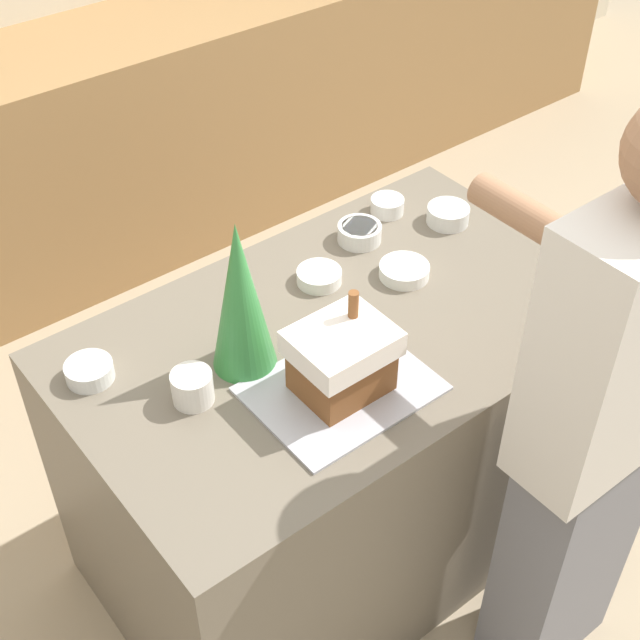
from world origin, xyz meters
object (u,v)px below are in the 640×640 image
at_px(baking_tray, 341,388).
at_px(candy_bowl_center_rear, 404,270).
at_px(candy_bowl_far_left, 359,232).
at_px(person, 599,428).
at_px(candy_bowl_far_right, 89,371).
at_px(candy_bowl_front_corner, 387,205).
at_px(decorative_tree, 240,297).
at_px(candy_bowl_near_tray_right, 448,214).
at_px(gingerbread_house, 342,359).
at_px(candy_bowl_beside_tree, 319,276).
at_px(mug, 192,387).

bearing_deg(baking_tray, candy_bowl_center_rear, 29.32).
distance_m(candy_bowl_center_rear, candy_bowl_far_left, 0.20).
xyz_separation_m(baking_tray, person, (0.38, -0.44, -0.02)).
height_order(baking_tray, candy_bowl_far_right, candy_bowl_far_right).
bearing_deg(candy_bowl_front_corner, decorative_tree, -158.80).
relative_size(candy_bowl_near_tray_right, candy_bowl_far_left, 0.99).
height_order(gingerbread_house, candy_bowl_beside_tree, gingerbread_house).
bearing_deg(gingerbread_house, candy_bowl_front_corner, 40.32).
bearing_deg(candy_bowl_front_corner, candy_bowl_far_right, -175.09).
bearing_deg(decorative_tree, candy_bowl_beside_tree, 21.97).
bearing_deg(candy_bowl_near_tray_right, candy_bowl_center_rear, -157.86).
bearing_deg(baking_tray, decorative_tree, 119.84).
xyz_separation_m(candy_bowl_near_tray_right, mug, (-0.96, -0.15, 0.01)).
relative_size(decorative_tree, candy_bowl_far_right, 3.55).
xyz_separation_m(candy_bowl_front_corner, person, (-0.18, -0.92, -0.04)).
height_order(gingerbread_house, candy_bowl_front_corner, gingerbread_house).
bearing_deg(candy_bowl_near_tray_right, candy_bowl_beside_tree, 178.57).
bearing_deg(candy_bowl_near_tray_right, candy_bowl_far_left, 160.88).
bearing_deg(decorative_tree, baking_tray, -60.16).
distance_m(candy_bowl_beside_tree, candy_bowl_far_left, 0.22).
bearing_deg(candy_bowl_beside_tree, baking_tray, -120.97).
bearing_deg(candy_bowl_far_right, mug, -53.72).
height_order(candy_bowl_near_tray_right, candy_bowl_far_left, same).
bearing_deg(candy_bowl_far_left, mug, -161.04).
height_order(decorative_tree, candy_bowl_center_rear, decorative_tree).
height_order(candy_bowl_front_corner, person, person).
distance_m(gingerbread_house, mug, 0.34).
xyz_separation_m(candy_bowl_far_right, candy_bowl_front_corner, (1.00, 0.09, 0.00)).
distance_m(gingerbread_house, candy_bowl_front_corner, 0.75).
relative_size(gingerbread_house, person, 0.14).
distance_m(gingerbread_house, candy_bowl_beside_tree, 0.41).
height_order(candy_bowl_beside_tree, person, person).
xyz_separation_m(gingerbread_house, decorative_tree, (-0.12, 0.21, 0.10)).
xyz_separation_m(baking_tray, decorative_tree, (-0.12, 0.21, 0.20)).
xyz_separation_m(decorative_tree, person, (0.51, -0.66, -0.21)).
distance_m(candy_bowl_center_rear, candy_bowl_beside_tree, 0.23).
relative_size(candy_bowl_front_corner, person, 0.06).
xyz_separation_m(mug, person, (0.67, -0.63, -0.05)).
xyz_separation_m(baking_tray, candy_bowl_far_right, (-0.44, 0.39, 0.02)).
bearing_deg(mug, candy_bowl_front_corner, 19.15).
bearing_deg(baking_tray, candy_bowl_far_right, 138.05).
bearing_deg(candy_bowl_center_rear, candy_bowl_beside_tree, 148.01).
xyz_separation_m(candy_bowl_near_tray_right, candy_bowl_front_corner, (-0.10, 0.15, -0.00)).
height_order(candy_bowl_far_right, mug, mug).
relative_size(gingerbread_house, candy_bowl_front_corner, 2.43).
height_order(candy_bowl_far_right, candy_bowl_near_tray_right, candy_bowl_near_tray_right).
bearing_deg(candy_bowl_far_right, candy_bowl_near_tray_right, -3.04).
bearing_deg(candy_bowl_far_left, decorative_tree, -158.47).
height_order(candy_bowl_far_right, candy_bowl_far_left, candy_bowl_far_left).
xyz_separation_m(candy_bowl_beside_tree, candy_bowl_far_left, (0.20, 0.08, 0.01)).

